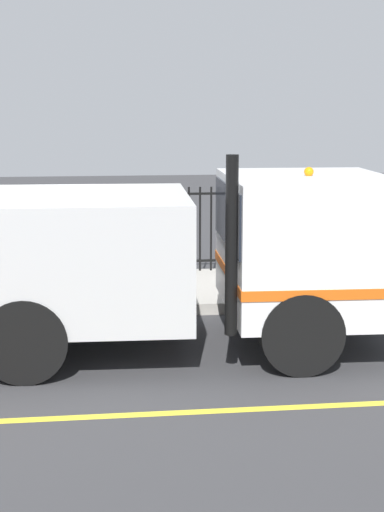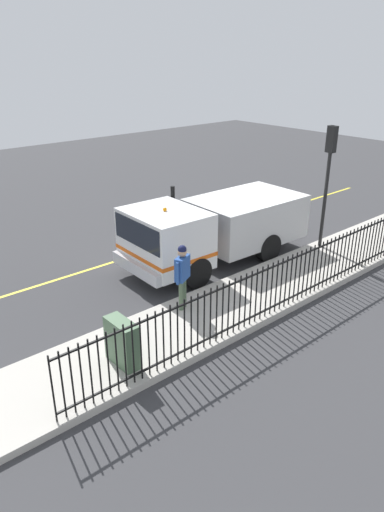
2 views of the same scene
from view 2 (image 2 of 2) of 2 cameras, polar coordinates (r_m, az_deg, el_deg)
ground_plane at (r=17.28m, az=6.89°, el=1.04°), size 48.31×48.31×0.00m
sidewalk_slab at (r=15.74m, az=14.07°, el=-1.49°), size 2.45×21.96×0.17m
lane_marking at (r=18.65m, az=2.11°, el=2.91°), size 0.12×19.76×0.01m
work_truck at (r=15.46m, az=2.13°, el=3.51°), size 2.69×6.55×2.50m
worker_standing at (r=12.36m, az=-1.16°, el=-1.73°), size 0.43×0.60×1.81m
iron_fence at (r=14.90m, az=17.70°, el=0.11°), size 0.04×18.70×1.47m
traffic_light_near at (r=16.59m, az=16.04°, el=10.60°), size 0.31×0.23×4.14m
utility_cabinet at (r=10.62m, az=-8.32°, el=-10.18°), size 0.89×0.37×1.05m
traffic_cone at (r=18.56m, az=3.19°, el=3.93°), size 0.49×0.49×0.70m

